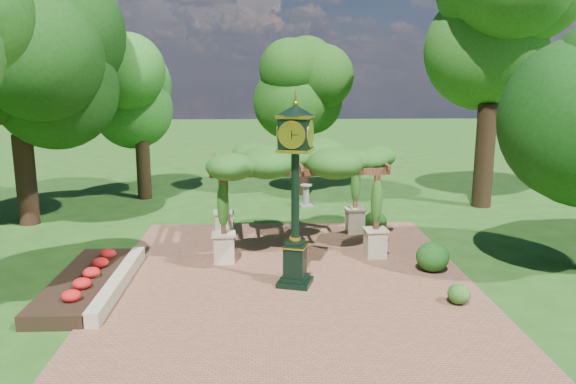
{
  "coord_description": "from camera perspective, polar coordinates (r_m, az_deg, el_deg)",
  "views": [
    {
      "loc": [
        -0.7,
        -13.81,
        5.59
      ],
      "look_at": [
        0.0,
        2.5,
        2.2
      ],
      "focal_mm": 35.0,
      "sensor_mm": 36.0,
      "label": 1
    }
  ],
  "objects": [
    {
      "name": "flower_bed",
      "position": [
        16.04,
        -19.95,
        -8.72
      ],
      "size": [
        1.5,
        5.0,
        0.36
      ],
      "primitive_type": "cube",
      "color": "red",
      "rests_on": "ground"
    },
    {
      "name": "shrub_back",
      "position": [
        20.53,
        8.86,
        -2.99
      ],
      "size": [
        1.11,
        1.11,
        0.76
      ],
      "primitive_type": "ellipsoid",
      "rotation": [
        0.0,
        0.0,
        0.4
      ],
      "color": "#215719",
      "rests_on": "brick_plaza"
    },
    {
      "name": "shrub_mid",
      "position": [
        16.83,
        14.48,
        -6.38
      ],
      "size": [
        1.24,
        1.24,
        0.85
      ],
      "primitive_type": "ellipsoid",
      "rotation": [
        0.0,
        0.0,
        0.4
      ],
      "color": "#1A5116",
      "rests_on": "brick_plaza"
    },
    {
      "name": "ground",
      "position": [
        14.92,
        0.42,
        -10.28
      ],
      "size": [
        120.0,
        120.0,
        0.0
      ],
      "primitive_type": "plane",
      "color": "#1E4714",
      "rests_on": "ground"
    },
    {
      "name": "tree_east_far",
      "position": [
        25.4,
        20.21,
        16.09
      ],
      "size": [
        4.74,
        4.74,
        11.42
      ],
      "color": "black",
      "rests_on": "ground"
    },
    {
      "name": "shrub_front",
      "position": [
        14.74,
        16.99,
        -9.86
      ],
      "size": [
        0.63,
        0.63,
        0.51
      ],
      "primitive_type": "ellipsoid",
      "rotation": [
        0.0,
        0.0,
        0.11
      ],
      "color": "#295C1A",
      "rests_on": "brick_plaza"
    },
    {
      "name": "tree_north",
      "position": [
        26.43,
        1.59,
        10.44
      ],
      "size": [
        3.28,
        3.28,
        7.31
      ],
      "color": "#372116",
      "rests_on": "ground"
    },
    {
      "name": "sundial",
      "position": [
        24.35,
        1.85,
        -0.51
      ],
      "size": [
        0.61,
        0.61,
        0.98
      ],
      "rotation": [
        0.0,
        0.0,
        0.15
      ],
      "color": "gray",
      "rests_on": "ground"
    },
    {
      "name": "border_wall",
      "position": [
        15.79,
        -16.81,
        -8.76
      ],
      "size": [
        0.35,
        5.0,
        0.4
      ],
      "primitive_type": "cube",
      "color": "#C6B793",
      "rests_on": "ground"
    },
    {
      "name": "brick_plaza",
      "position": [
        15.84,
        0.23,
        -8.86
      ],
      "size": [
        10.0,
        12.0,
        0.04
      ],
      "primitive_type": "cube",
      "color": "brown",
      "rests_on": "ground"
    },
    {
      "name": "pedestal_clock",
      "position": [
        14.63,
        0.74,
        1.33
      ],
      "size": [
        1.21,
        1.21,
        4.94
      ],
      "rotation": [
        0.0,
        0.0,
        -0.29
      ],
      "color": "black",
      "rests_on": "brick_plaza"
    },
    {
      "name": "tree_west_far",
      "position": [
        26.34,
        -14.88,
        10.38
      ],
      "size": [
        3.5,
        3.5,
        7.53
      ],
      "color": "#2E2112",
      "rests_on": "ground"
    },
    {
      "name": "tree_west_near",
      "position": [
        23.15,
        -26.03,
        11.85
      ],
      "size": [
        5.39,
        5.39,
        8.87
      ],
      "color": "#361F15",
      "rests_on": "ground"
    },
    {
      "name": "pergola",
      "position": [
        18.16,
        0.75,
        2.94
      ],
      "size": [
        5.66,
        3.78,
        3.43
      ],
      "rotation": [
        0.0,
        0.0,
        0.07
      ],
      "color": "beige",
      "rests_on": "brick_plaza"
    }
  ]
}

